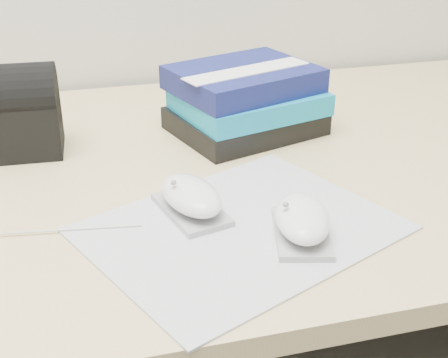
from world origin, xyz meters
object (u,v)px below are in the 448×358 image
object	(u,v)px
desk	(222,263)
mouse_front	(302,220)
mouse_rear	(191,198)
pouch	(10,111)
book_stack	(246,100)

from	to	relation	value
desk	mouse_front	size ratio (longest dim) A/B	12.39
desk	mouse_front	world-z (taller)	mouse_front
desk	mouse_rear	distance (m)	0.35
mouse_front	mouse_rear	bearing A→B (deg)	142.25
mouse_rear	pouch	xyz separation A→B (m)	(-0.22, 0.26, 0.04)
desk	book_stack	xyz separation A→B (m)	(0.05, 0.04, 0.29)
mouse_rear	book_stack	distance (m)	0.30
desk	pouch	xyz separation A→B (m)	(-0.32, 0.05, 0.30)
book_stack	desk	bearing A→B (deg)	-142.71
mouse_front	book_stack	distance (m)	0.35
mouse_front	book_stack	size ratio (longest dim) A/B	0.48
desk	mouse_front	distance (m)	0.40
desk	book_stack	distance (m)	0.30
mouse_front	pouch	bearing A→B (deg)	133.84
desk	pouch	distance (m)	0.44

